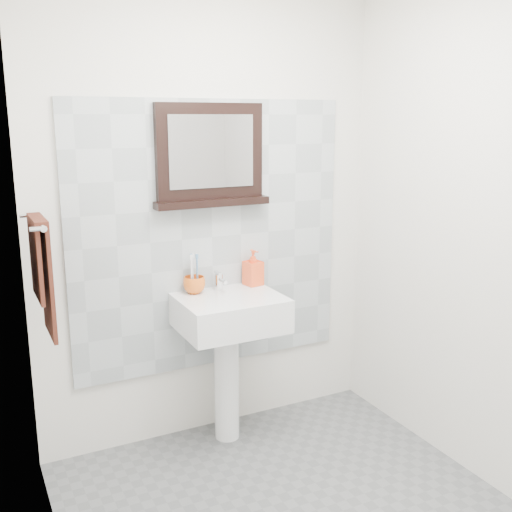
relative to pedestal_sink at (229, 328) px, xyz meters
The scene contains 11 objects.
back_wall 0.62m from the pedestal_sink, 92.14° to the left, with size 2.00×0.01×2.50m, color silver.
left_wall 1.45m from the pedestal_sink, 139.11° to the right, with size 0.01×2.20×2.50m, color silver.
right_wall 1.44m from the pedestal_sink, 41.37° to the right, with size 0.01×2.20×2.50m, color silver.
splashback 0.52m from the pedestal_sink, 92.25° to the left, with size 1.60×0.02×1.50m, color #A9B2B7.
pedestal_sink is the anchor object (origin of this frame).
toothbrush_cup 0.31m from the pedestal_sink, 137.21° to the left, with size 0.12×0.12×0.09m, color orange.
toothbrushes 0.37m from the pedestal_sink, 136.07° to the left, with size 0.05×0.04×0.21m.
soap_dispenser 0.39m from the pedestal_sink, 33.29° to the left, with size 0.09×0.10×0.21m, color #FF2A1E.
framed_mirror 0.93m from the pedestal_sink, 96.20° to the left, with size 0.65×0.11×0.55m.
towel_bar 1.17m from the pedestal_sink, behind, with size 0.07×0.40×0.03m.
hand_towel 1.06m from the pedestal_sink, behind, with size 0.06×0.30×0.55m.
Camera 1 is at (-1.25, -1.96, 1.80)m, focal length 42.00 mm.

